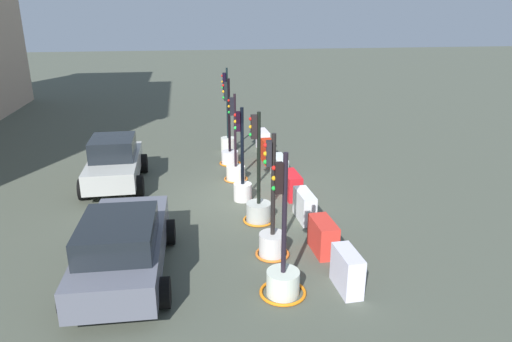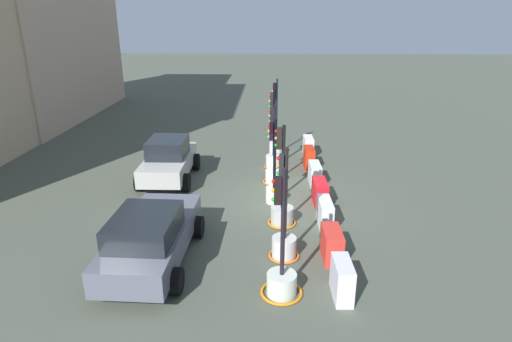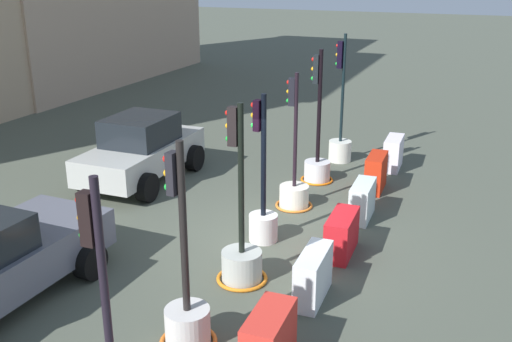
% 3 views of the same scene
% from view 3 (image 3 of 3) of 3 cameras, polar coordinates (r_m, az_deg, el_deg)
% --- Properties ---
extents(ground_plane, '(120.00, 120.00, 0.00)m').
position_cam_3_polar(ground_plane, '(11.87, 1.78, -6.75)').
color(ground_plane, '#4A5043').
extents(traffic_light_1, '(0.84, 0.84, 3.08)m').
position_cam_3_polar(traffic_light_1, '(8.73, -6.71, -13.56)').
color(traffic_light_1, silver).
rests_on(traffic_light_1, ground_plane).
extents(traffic_light_2, '(0.90, 0.90, 3.17)m').
position_cam_3_polar(traffic_light_2, '(10.26, -1.42, -8.18)').
color(traffic_light_2, '#ACB0A7').
rests_on(traffic_light_2, ground_plane).
extents(traffic_light_3, '(0.57, 0.57, 2.97)m').
position_cam_3_polar(traffic_light_3, '(11.63, 0.67, -3.93)').
color(traffic_light_3, silver).
rests_on(traffic_light_3, ground_plane).
extents(traffic_light_4, '(0.85, 0.85, 3.06)m').
position_cam_3_polar(traffic_light_4, '(13.34, 3.70, -1.71)').
color(traffic_light_4, silver).
rests_on(traffic_light_4, ground_plane).
extents(traffic_light_5, '(0.83, 0.83, 3.32)m').
position_cam_3_polar(traffic_light_5, '(14.95, 5.93, 1.01)').
color(traffic_light_5, silver).
rests_on(traffic_light_5, ground_plane).
extents(traffic_light_6, '(0.63, 0.63, 3.51)m').
position_cam_3_polar(traffic_light_6, '(16.56, 8.13, 2.94)').
color(traffic_light_6, silver).
rests_on(traffic_light_6, ground_plane).
extents(construction_barrier_1, '(1.08, 0.51, 0.83)m').
position_cam_3_polar(construction_barrier_1, '(8.30, 1.27, -16.02)').
color(construction_barrier_1, red).
rests_on(construction_barrier_1, ground_plane).
extents(construction_barrier_2, '(1.14, 0.42, 0.83)m').
position_cam_3_polar(construction_barrier_2, '(9.82, 5.55, -10.03)').
color(construction_barrier_2, silver).
rests_on(construction_barrier_2, ground_plane).
extents(construction_barrier_3, '(1.15, 0.48, 0.79)m').
position_cam_3_polar(construction_barrier_3, '(11.31, 8.27, -6.09)').
color(construction_barrier_3, red).
rests_on(construction_barrier_3, ground_plane).
extents(construction_barrier_4, '(1.10, 0.44, 0.80)m').
position_cam_3_polar(construction_barrier_4, '(12.92, 10.23, -2.86)').
color(construction_barrier_4, silver).
rests_on(construction_barrier_4, ground_plane).
extents(construction_barrier_5, '(1.03, 0.43, 0.88)m').
position_cam_3_polar(construction_barrier_5, '(14.59, 11.51, -0.16)').
color(construction_barrier_5, red).
rests_on(construction_barrier_5, ground_plane).
extents(construction_barrier_6, '(1.10, 0.44, 0.85)m').
position_cam_3_polar(construction_barrier_6, '(16.26, 13.13, 1.70)').
color(construction_barrier_6, white).
rests_on(construction_barrier_6, ground_plane).
extents(car_silver_hatchback, '(3.84, 2.02, 1.67)m').
position_cam_3_polar(car_silver_hatchback, '(15.10, -11.01, 2.05)').
color(car_silver_hatchback, '#B2B4AE').
rests_on(car_silver_hatchback, ground_plane).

